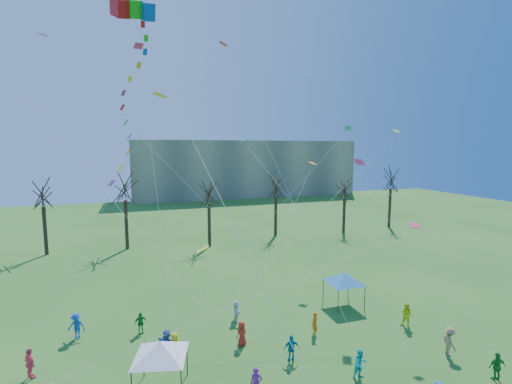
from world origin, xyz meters
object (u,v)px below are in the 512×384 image
object	(u,v)px
distant_building	(246,168)
big_box_kite	(137,105)
canopy_tent_white	(160,349)
canopy_tent_blue	(344,278)

from	to	relation	value
distant_building	big_box_kite	bearing A→B (deg)	-110.38
big_box_kite	canopy_tent_white	xyz separation A→B (m)	(0.71, 1.60, -12.72)
big_box_kite	canopy_tent_blue	size ratio (longest dim) A/B	5.37
canopy_tent_white	canopy_tent_blue	bearing A→B (deg)	21.62
distant_building	canopy_tent_blue	xyz separation A→B (m)	(-12.59, -69.33, -5.08)
distant_building	big_box_kite	world-z (taller)	big_box_kite
big_box_kite	canopy_tent_blue	xyz separation A→B (m)	(16.02, 7.66, -12.75)
big_box_kite	canopy_tent_blue	world-z (taller)	big_box_kite
canopy_tent_white	canopy_tent_blue	size ratio (longest dim) A/B	0.98
distant_building	canopy_tent_blue	distance (m)	70.65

